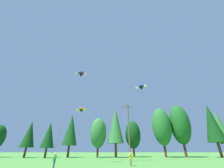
{
  "coord_description": "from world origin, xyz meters",
  "views": [
    {
      "loc": [
        2.55,
        0.54,
        2.0
      ],
      "look_at": [
        2.61,
        20.16,
        11.32
      ],
      "focal_mm": 22.15,
      "sensor_mm": 36.0,
      "label": 1
    }
  ],
  "objects_px": {
    "utility_pole": "(128,129)",
    "kite_flyer_mid": "(130,158)",
    "kite_flyer_near": "(54,160)",
    "parafoil_kite_mid_blue_white": "(141,87)",
    "parafoil_kite_high_purple": "(81,74)",
    "parafoil_kite_far_orange": "(81,110)"
  },
  "relations": [
    {
      "from": "parafoil_kite_high_purple",
      "to": "parafoil_kite_far_orange",
      "type": "bearing_deg",
      "value": 98.83
    },
    {
      "from": "kite_flyer_near",
      "to": "parafoil_kite_high_purple",
      "type": "xyz_separation_m",
      "value": [
        -0.41,
        8.33,
        14.69
      ]
    },
    {
      "from": "kite_flyer_mid",
      "to": "parafoil_kite_far_orange",
      "type": "relative_size",
      "value": 0.09
    },
    {
      "from": "kite_flyer_near",
      "to": "parafoil_kite_far_orange",
      "type": "relative_size",
      "value": 0.09
    },
    {
      "from": "utility_pole",
      "to": "kite_flyer_mid",
      "type": "bearing_deg",
      "value": -96.42
    },
    {
      "from": "parafoil_kite_high_purple",
      "to": "parafoil_kite_mid_blue_white",
      "type": "height_order",
      "value": "parafoil_kite_mid_blue_white"
    },
    {
      "from": "utility_pole",
      "to": "parafoil_kite_high_purple",
      "type": "bearing_deg",
      "value": -148.32
    },
    {
      "from": "kite_flyer_near",
      "to": "parafoil_kite_far_orange",
      "type": "distance_m",
      "value": 21.18
    },
    {
      "from": "utility_pole",
      "to": "parafoil_kite_far_orange",
      "type": "bearing_deg",
      "value": 159.57
    },
    {
      "from": "parafoil_kite_mid_blue_white",
      "to": "parafoil_kite_high_purple",
      "type": "bearing_deg",
      "value": -142.93
    },
    {
      "from": "kite_flyer_near",
      "to": "kite_flyer_mid",
      "type": "height_order",
      "value": "same"
    },
    {
      "from": "utility_pole",
      "to": "kite_flyer_near",
      "type": "relative_size",
      "value": 6.65
    },
    {
      "from": "utility_pole",
      "to": "kite_flyer_near",
      "type": "bearing_deg",
      "value": -123.04
    },
    {
      "from": "parafoil_kite_mid_blue_white",
      "to": "kite_flyer_near",
      "type": "bearing_deg",
      "value": -126.04
    },
    {
      "from": "parafoil_kite_mid_blue_white",
      "to": "utility_pole",
      "type": "bearing_deg",
      "value": -133.71
    },
    {
      "from": "utility_pole",
      "to": "parafoil_kite_far_orange",
      "type": "distance_m",
      "value": 13.13
    },
    {
      "from": "kite_flyer_near",
      "to": "kite_flyer_mid",
      "type": "relative_size",
      "value": 1.0
    },
    {
      "from": "utility_pole",
      "to": "parafoil_kite_mid_blue_white",
      "type": "height_order",
      "value": "parafoil_kite_mid_blue_white"
    },
    {
      "from": "kite_flyer_near",
      "to": "parafoil_kite_high_purple",
      "type": "distance_m",
      "value": 16.89
    },
    {
      "from": "kite_flyer_mid",
      "to": "parafoil_kite_mid_blue_white",
      "type": "height_order",
      "value": "parafoil_kite_mid_blue_white"
    },
    {
      "from": "kite_flyer_mid",
      "to": "parafoil_kite_high_purple",
      "type": "xyz_separation_m",
      "value": [
        -8.71,
        3.06,
        14.69
      ]
    },
    {
      "from": "utility_pole",
      "to": "kite_flyer_mid",
      "type": "height_order",
      "value": "utility_pole"
    }
  ]
}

